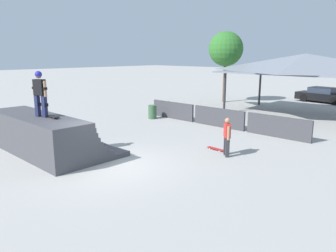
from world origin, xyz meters
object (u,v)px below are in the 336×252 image
trash_bin (152,112)px  skateboard_on_ground (216,149)px  skater_on_deck (40,91)px  parked_car_black (323,95)px  skateboard_on_deck (53,117)px  tree_beside_pavilion (226,49)px  bystander_walking (227,135)px

trash_bin → skateboard_on_ground: bearing=-22.9°
skater_on_deck → trash_bin: 8.95m
trash_bin → parked_car_black: bearing=70.5°
skateboard_on_ground → trash_bin: trash_bin is taller
skateboard_on_deck → tree_beside_pavilion: bearing=106.6°
skateboard_on_deck → bystander_walking: bearing=49.4°
skateboard_on_deck → bystander_walking: 6.79m
skater_on_deck → tree_beside_pavilion: size_ratio=0.30×
bystander_walking → tree_beside_pavilion: bearing=-10.7°
skater_on_deck → bystander_walking: skater_on_deck is taller
parked_car_black → skateboard_on_ground: bearing=-76.6°
skateboard_on_ground → trash_bin: size_ratio=1.02×
skateboard_on_deck → trash_bin: bearing=114.1°
skater_on_deck → bystander_walking: (5.28, 5.00, -1.74)m
skateboard_on_ground → parked_car_black: bearing=99.4°
skateboard_on_ground → parked_car_black: parked_car_black is taller
skater_on_deck → parked_car_black: size_ratio=0.40×
skateboard_on_deck → parked_car_black: bearing=88.2°
skateboard_on_deck → skater_on_deck: bearing=-159.6°
tree_beside_pavilion → skateboard_on_ground: bearing=-57.1°
skater_on_deck → trash_bin: bearing=89.7°
skateboard_on_deck → trash_bin: skateboard_on_deck is taller
bystander_walking → skateboard_on_ground: bearing=18.6°
skateboard_on_ground → tree_beside_pavilion: bearing=126.6°
skateboard_on_deck → bystander_walking: skateboard_on_deck is taller
skater_on_deck → parked_car_black: 23.42m
skater_on_deck → skateboard_on_deck: size_ratio=2.20×
skateboard_on_ground → tree_beside_pavilion: tree_beside_pavilion is taller
trash_bin → parked_car_black: 15.74m
skater_on_deck → trash_bin: (-2.47, 8.32, -2.18)m
skateboard_on_ground → tree_beside_pavilion: (-7.98, 12.33, 4.33)m
skateboard_on_ground → trash_bin: bearing=160.8°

